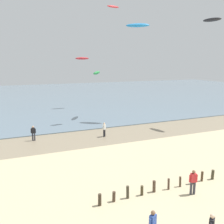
# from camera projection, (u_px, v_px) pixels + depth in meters

# --- Properties ---
(wet_sand_strip) EXTENTS (120.00, 6.56, 0.01)m
(wet_sand_strip) POSITION_uv_depth(u_px,v_px,m) (76.00, 140.00, 28.45)
(wet_sand_strip) COLOR gray
(wet_sand_strip) RESTS_ON ground
(sea) EXTENTS (160.00, 70.00, 0.10)m
(sea) POSITION_uv_depth(u_px,v_px,m) (37.00, 97.00, 63.04)
(sea) COLOR slate
(sea) RESTS_ON ground
(groyne_mid) EXTENTS (9.26, 0.33, 0.86)m
(groyne_mid) POSITION_uv_depth(u_px,v_px,m) (160.00, 186.00, 17.04)
(groyne_mid) COLOR #3D3225
(groyne_mid) RESTS_ON ground
(person_nearest_camera) EXTENTS (0.46, 0.40, 1.71)m
(person_nearest_camera) POSITION_uv_depth(u_px,v_px,m) (104.00, 129.00, 29.36)
(person_nearest_camera) COLOR #232328
(person_nearest_camera) RESTS_ON ground
(person_mid_beach) EXTENTS (0.54, 0.33, 1.71)m
(person_mid_beach) POSITION_uv_depth(u_px,v_px,m) (193.00, 181.00, 16.54)
(person_mid_beach) COLOR #383842
(person_mid_beach) RESTS_ON ground
(person_right_flank) EXTENTS (0.54, 0.33, 1.71)m
(person_right_flank) POSITION_uv_depth(u_px,v_px,m) (33.00, 133.00, 27.89)
(person_right_flank) COLOR #383842
(person_right_flank) RESTS_ON ground
(kite_aloft_0) EXTENTS (2.58, 0.97, 0.60)m
(kite_aloft_0) POSITION_uv_depth(u_px,v_px,m) (82.00, 58.00, 46.30)
(kite_aloft_0) COLOR red
(kite_aloft_1) EXTENTS (2.31, 2.93, 0.75)m
(kite_aloft_1) POSITION_uv_depth(u_px,v_px,m) (97.00, 73.00, 38.37)
(kite_aloft_1) COLOR green
(kite_aloft_2) EXTENTS (1.50, 2.65, 0.55)m
(kite_aloft_2) POSITION_uv_depth(u_px,v_px,m) (212.00, 20.00, 31.60)
(kite_aloft_2) COLOR black
(kite_aloft_4) EXTENTS (1.93, 0.95, 0.45)m
(kite_aloft_4) POSITION_uv_depth(u_px,v_px,m) (113.00, 7.00, 33.88)
(kite_aloft_4) COLOR red
(kite_aloft_6) EXTENTS (3.39, 2.73, 0.72)m
(kite_aloft_6) POSITION_uv_depth(u_px,v_px,m) (138.00, 25.00, 35.01)
(kite_aloft_6) COLOR #2384D1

